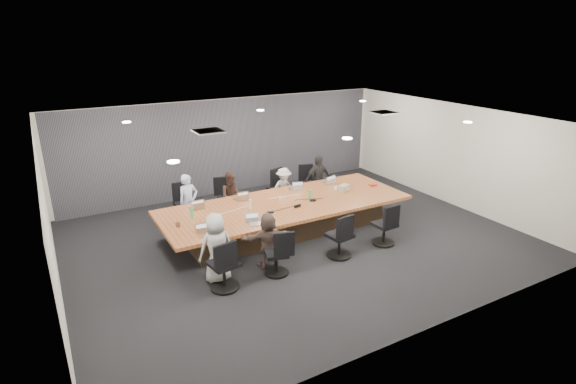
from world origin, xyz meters
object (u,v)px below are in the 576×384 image
person_3 (318,179)px  bottle_clear (250,204)px  chair_7 (384,228)px  bottle_green_right (310,195)px  conference_table (286,216)px  laptop_0 (196,207)px  chair_0 (185,207)px  person_4 (216,248)px  person_5 (268,240)px  laptop_4 (206,235)px  laptop_2 (294,189)px  person_1 (232,196)px  laptop_5 (256,224)px  bottle_green_left (192,212)px  chair_2 (278,191)px  canvas_bag (344,188)px  mug_brown (178,224)px  chair_4 (224,268)px  person_2 (284,189)px  chair_6 (339,239)px  laptop_1 (240,198)px  stapler (297,206)px  laptop_3 (329,182)px  chair_5 (276,257)px  snack_packet (373,185)px  chair_1 (227,200)px  chair_3 (311,185)px

person_3 → bottle_clear: person_3 is taller
chair_7 → bottle_green_right: (-0.99, 1.62, 0.47)m
conference_table → laptop_0: laptop_0 is taller
chair_0 → bottle_green_right: size_ratio=3.35×
person_4 → person_5: (1.11, 0.00, -0.10)m
laptop_4 → laptop_2: bearing=37.2°
laptop_2 → laptop_4: 3.36m
person_1 → laptop_2: (1.51, -0.55, 0.11)m
person_4 → laptop_5: person_4 is taller
bottle_green_left → bottle_green_right: (2.87, -0.28, -0.01)m
conference_table → person_5: person_5 is taller
chair_2 → canvas_bag: (1.05, -1.66, 0.42)m
mug_brown → bottle_clear: bearing=6.3°
chair_4 → person_2: size_ratio=0.75×
chair_6 → laptop_2: bearing=75.5°
person_5 → chair_2: bearing=-107.7°
laptop_1 → laptop_5: same height
chair_7 → person_2: (-0.93, 3.05, 0.18)m
person_5 → stapler: 1.60m
laptop_3 → bottle_clear: (-2.68, -0.70, 0.10)m
chair_5 → person_1: (0.33, 3.05, 0.26)m
conference_table → snack_packet: (2.65, -0.01, 0.36)m
chair_1 → laptop_1: bearing=103.7°
laptop_4 → person_5: size_ratio=0.25×
conference_table → mug_brown: bearing=-178.0°
laptop_0 → person_5: bearing=112.1°
laptop_2 → laptop_5: 2.44m
chair_0 → laptop_2: 2.82m
person_1 → chair_6: bearing=-54.7°
chair_0 → person_2: person_2 is taller
person_3 → laptop_4: (-4.06, -2.15, 0.07)m
chair_1 → chair_7: size_ratio=0.99×
chair_2 → laptop_0: (-2.65, -0.90, 0.35)m
chair_6 → laptop_1: chair_6 is taller
chair_3 → laptop_0: bearing=31.6°
laptop_1 → mug_brown: bearing=28.4°
person_3 → bottle_clear: (-2.68, -1.25, 0.17)m
laptop_4 → laptop_5: same height
chair_3 → snack_packet: size_ratio=3.97×
chair_7 → bottle_clear: bearing=141.7°
bottle_green_right → bottle_clear: bottle_green_right is taller
chair_1 → laptop_0: (-1.14, -0.90, 0.35)m
chair_1 → bottle_green_left: (-1.42, -1.51, 0.48)m
person_2 → laptop_2: person_2 is taller
person_5 → chair_3: bearing=-120.6°
conference_table → chair_1: size_ratio=7.51×
bottle_green_left → mug_brown: bearing=-144.5°
chair_3 → chair_4: bearing=58.0°
bottle_green_right → chair_3: bearing=57.0°
chair_4 → laptop_2: 3.89m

